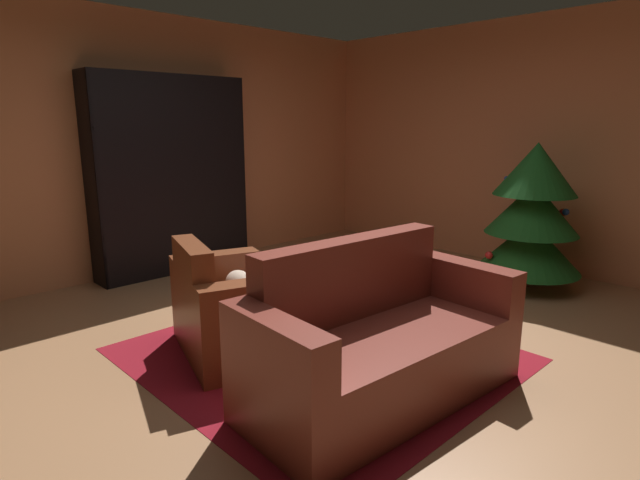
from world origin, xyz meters
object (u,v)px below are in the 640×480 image
object	(u,v)px
bookshelf_unit	(181,179)
book_stack_on_table	(301,300)
decorated_tree	(532,214)
armchair_red	(228,312)
couch_red	(379,345)
bottle_on_table	(330,289)
coffee_table	(302,306)

from	to	relation	value
bookshelf_unit	book_stack_on_table	xyz separation A→B (m)	(2.60, -0.60, -0.57)
bookshelf_unit	decorated_tree	world-z (taller)	bookshelf_unit
armchair_red	couch_red	world-z (taller)	couch_red
couch_red	bottle_on_table	world-z (taller)	couch_red
coffee_table	armchair_red	bearing A→B (deg)	-141.15
couch_red	book_stack_on_table	distance (m)	0.68
book_stack_on_table	bookshelf_unit	bearing A→B (deg)	167.04
armchair_red	bottle_on_table	size ratio (longest dim) A/B	3.90
armchair_red	couch_red	bearing A→B (deg)	15.11
book_stack_on_table	decorated_tree	xyz separation A→B (m)	(0.35, 2.70, 0.30)
bottle_on_table	decorated_tree	world-z (taller)	decorated_tree
decorated_tree	coffee_table	bearing A→B (deg)	-98.36
armchair_red	decorated_tree	bearing A→B (deg)	75.08
couch_red	bottle_on_table	size ratio (longest dim) A/B	6.10
decorated_tree	armchair_red	bearing A→B (deg)	-104.92
armchair_red	bottle_on_table	distance (m)	0.76
decorated_tree	couch_red	bearing A→B (deg)	-83.25
bookshelf_unit	armchair_red	xyz separation A→B (m)	(2.15, -0.88, -0.70)
coffee_table	book_stack_on_table	world-z (taller)	book_stack_on_table
couch_red	decorated_tree	world-z (taller)	decorated_tree
bookshelf_unit	book_stack_on_table	world-z (taller)	bookshelf_unit
armchair_red	couch_red	distance (m)	1.15
armchair_red	decorated_tree	xyz separation A→B (m)	(0.80, 2.99, 0.43)
book_stack_on_table	decorated_tree	world-z (taller)	decorated_tree
bookshelf_unit	couch_red	size ratio (longest dim) A/B	1.18
bookshelf_unit	bottle_on_table	world-z (taller)	bookshelf_unit
book_stack_on_table	decorated_tree	distance (m)	2.74
couch_red	decorated_tree	xyz separation A→B (m)	(-0.32, 2.68, 0.42)
coffee_table	decorated_tree	world-z (taller)	decorated_tree
book_stack_on_table	bottle_on_table	world-z (taller)	bottle_on_table
bottle_on_table	decorated_tree	distance (m)	2.59
armchair_red	coffee_table	world-z (taller)	armchair_red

